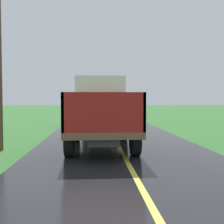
# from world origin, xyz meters

# --- Properties ---
(banana_truck_near) EXTENTS (2.38, 5.82, 2.80)m
(banana_truck_near) POSITION_xyz_m (-0.66, 9.82, 1.47)
(banana_truck_near) COLOR #2D2D30
(banana_truck_near) RESTS_ON road_surface
(banana_truck_far) EXTENTS (2.38, 5.81, 2.80)m
(banana_truck_far) POSITION_xyz_m (-0.55, 19.91, 1.46)
(banana_truck_far) COLOR #2D2D30
(banana_truck_far) RESTS_ON road_surface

